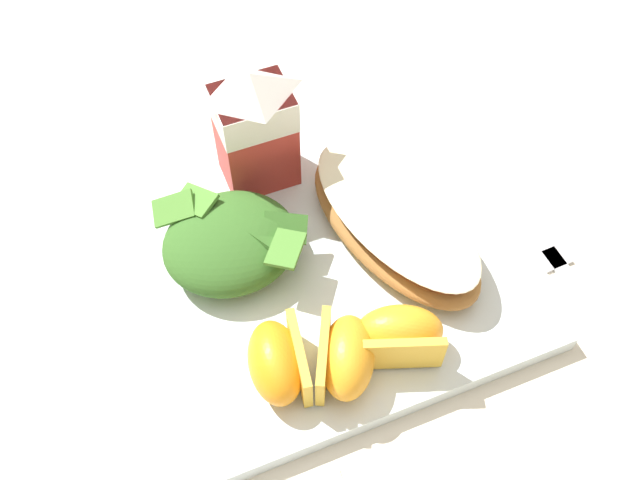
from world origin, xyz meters
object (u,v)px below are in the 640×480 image
at_px(green_salad_pile, 231,242).
at_px(orange_wedge_rear, 399,334).
at_px(orange_wedge_front, 278,362).
at_px(milk_carton, 254,124).
at_px(metal_fork, 593,310).
at_px(white_plate, 320,253).
at_px(cheesy_pizza_bread, 395,223).
at_px(orange_wedge_middle, 345,357).

bearing_deg(green_salad_pile, orange_wedge_rear, -53.97).
relative_size(orange_wedge_front, orange_wedge_rear, 0.95).
height_order(milk_carton, metal_fork, milk_carton).
height_order(white_plate, milk_carton, milk_carton).
relative_size(white_plate, green_salad_pile, 2.57).
bearing_deg(white_plate, cheesy_pizza_bread, -11.79).
height_order(cheesy_pizza_bread, milk_carton, milk_carton).
bearing_deg(green_salad_pile, cheesy_pizza_bread, -13.12).
relative_size(cheesy_pizza_bread, metal_fork, 0.98).
bearing_deg(white_plate, orange_wedge_middle, -102.63).
xyz_separation_m(white_plate, orange_wedge_front, (-0.06, -0.09, 0.03)).
relative_size(cheesy_pizza_bread, orange_wedge_middle, 2.65).
distance_m(orange_wedge_middle, orange_wedge_rear, 0.04).
bearing_deg(milk_carton, green_salad_pile, -123.44).
xyz_separation_m(orange_wedge_front, orange_wedge_rear, (0.08, -0.01, 0.00)).
distance_m(milk_carton, orange_wedge_rear, 0.19).
bearing_deg(cheesy_pizza_bread, white_plate, 168.21).
distance_m(orange_wedge_front, orange_wedge_middle, 0.04).
bearing_deg(metal_fork, green_salad_pile, 149.95).
bearing_deg(white_plate, orange_wedge_front, -126.86).
distance_m(orange_wedge_front, orange_wedge_rear, 0.08).
relative_size(orange_wedge_front, metal_fork, 0.34).
bearing_deg(orange_wedge_rear, green_salad_pile, 126.03).
relative_size(cheesy_pizza_bread, milk_carton, 1.68).
bearing_deg(cheesy_pizza_bread, orange_wedge_rear, -113.29).
relative_size(orange_wedge_middle, orange_wedge_rear, 1.02).
xyz_separation_m(milk_carton, metal_fork, (0.19, -0.20, -0.07)).
bearing_deg(milk_carton, white_plate, -77.52).
relative_size(white_plate, cheesy_pizza_bread, 1.52).
bearing_deg(orange_wedge_middle, white_plate, 77.37).
bearing_deg(white_plate, milk_carton, 102.48).
bearing_deg(orange_wedge_rear, orange_wedge_front, 172.06).
bearing_deg(orange_wedge_front, metal_fork, -8.15).
distance_m(green_salad_pile, orange_wedge_front, 0.10).
distance_m(cheesy_pizza_bread, orange_wedge_front, 0.14).
xyz_separation_m(cheesy_pizza_bread, milk_carton, (-0.07, 0.10, 0.04)).
xyz_separation_m(cheesy_pizza_bread, orange_wedge_rear, (-0.04, -0.09, 0.00)).
bearing_deg(metal_fork, white_plate, 144.99).
relative_size(milk_carton, metal_fork, 0.58).
height_order(white_plate, orange_wedge_rear, orange_wedge_rear).
xyz_separation_m(orange_wedge_front, metal_fork, (0.24, -0.03, -0.03)).
bearing_deg(orange_wedge_front, orange_wedge_rear, -7.94).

